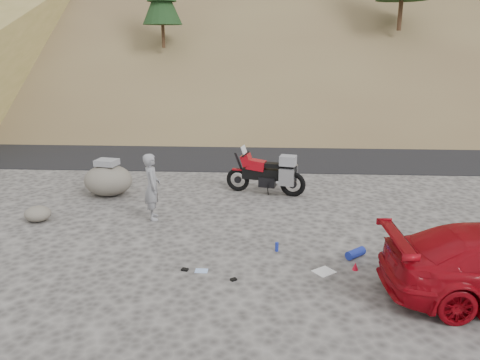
% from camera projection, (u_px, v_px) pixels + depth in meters
% --- Properties ---
extents(ground, '(140.00, 140.00, 0.00)m').
position_uv_depth(ground, '(213.00, 233.00, 11.44)').
color(ground, '#3E3C3A').
rests_on(ground, ground).
extents(road, '(120.00, 7.00, 0.05)m').
position_uv_depth(road, '(236.00, 151.00, 20.06)').
color(road, black).
rests_on(road, ground).
extents(motorcycle, '(2.46, 1.05, 1.48)m').
position_uv_depth(motorcycle, '(269.00, 174.00, 14.21)').
color(motorcycle, black).
rests_on(motorcycle, ground).
extents(man, '(0.59, 0.74, 1.76)m').
position_uv_depth(man, '(154.00, 218.00, 12.39)').
color(man, gray).
rests_on(man, ground).
extents(boulder, '(1.81, 1.69, 1.12)m').
position_uv_depth(boulder, '(108.00, 180.00, 14.14)').
color(boulder, '#5D5950').
rests_on(boulder, ground).
extents(small_rock, '(0.71, 0.65, 0.41)m').
position_uv_depth(small_rock, '(38.00, 214.00, 12.15)').
color(small_rock, '#5D5950').
rests_on(small_rock, ground).
extents(gear_white_cloth, '(0.52, 0.52, 0.01)m').
position_uv_depth(gear_white_cloth, '(324.00, 272.00, 9.51)').
color(gear_white_cloth, white).
rests_on(gear_white_cloth, ground).
extents(gear_blue_mat, '(0.49, 0.46, 0.19)m').
position_uv_depth(gear_blue_mat, '(355.00, 253.00, 10.12)').
color(gear_blue_mat, navy).
rests_on(gear_blue_mat, ground).
extents(gear_bottle, '(0.08, 0.08, 0.21)m').
position_uv_depth(gear_bottle, '(277.00, 247.00, 10.42)').
color(gear_bottle, navy).
rests_on(gear_bottle, ground).
extents(gear_funnel, '(0.17, 0.17, 0.16)m').
position_uv_depth(gear_funnel, '(355.00, 266.00, 9.57)').
color(gear_funnel, red).
rests_on(gear_funnel, ground).
extents(gear_glove_a, '(0.16, 0.13, 0.04)m').
position_uv_depth(gear_glove_a, '(185.00, 270.00, 9.56)').
color(gear_glove_a, black).
rests_on(gear_glove_a, ground).
extents(gear_glove_b, '(0.15, 0.14, 0.04)m').
position_uv_depth(gear_glove_b, '(234.00, 279.00, 9.17)').
color(gear_glove_b, black).
rests_on(gear_glove_b, ground).
extents(gear_blue_cloth, '(0.26, 0.19, 0.01)m').
position_uv_depth(gear_blue_cloth, '(201.00, 271.00, 9.54)').
color(gear_blue_cloth, '#97B5E9').
rests_on(gear_blue_cloth, ground).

